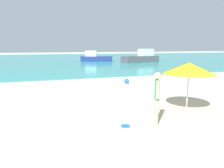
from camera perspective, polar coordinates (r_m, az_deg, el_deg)
water at (r=46.16m, az=-15.67°, el=6.86°), size 160.00×60.00×0.06m
person_standing at (r=6.67m, az=12.52°, el=-3.20°), size 0.23×0.38×1.76m
frisbee at (r=6.72m, az=3.83°, el=-11.75°), size 0.30×0.30×0.03m
boat_near at (r=34.40m, az=8.32°, el=7.39°), size 6.79×3.41×2.21m
boat_far at (r=36.11m, az=-4.69°, el=7.41°), size 5.77×3.43×1.87m
beach_ball at (r=14.33m, az=4.12°, el=0.84°), size 0.35×0.35×0.35m
beach_umbrella at (r=8.48m, az=20.91°, el=4.09°), size 1.99×1.99×1.94m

